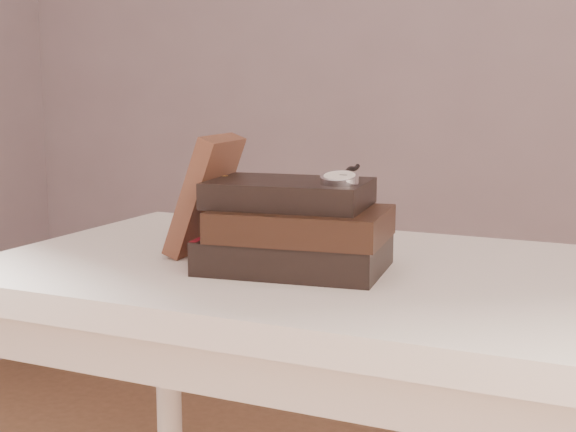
% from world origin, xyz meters
% --- Properties ---
extents(table, '(1.00, 0.60, 0.75)m').
position_xyz_m(table, '(0.00, 0.35, 0.66)').
color(table, white).
rests_on(table, ground).
extents(book_stack, '(0.27, 0.20, 0.12)m').
position_xyz_m(book_stack, '(-0.04, 0.30, 0.81)').
color(book_stack, black).
rests_on(book_stack, table).
extents(journal, '(0.10, 0.12, 0.18)m').
position_xyz_m(journal, '(-0.20, 0.33, 0.84)').
color(journal, '#432419').
rests_on(journal, table).
extents(pocket_watch, '(0.06, 0.16, 0.02)m').
position_xyz_m(pocket_watch, '(0.03, 0.30, 0.88)').
color(pocket_watch, silver).
rests_on(pocket_watch, book_stack).
extents(eyeglasses, '(0.12, 0.13, 0.05)m').
position_xyz_m(eyeglasses, '(-0.14, 0.37, 0.82)').
color(eyeglasses, silver).
rests_on(eyeglasses, book_stack).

